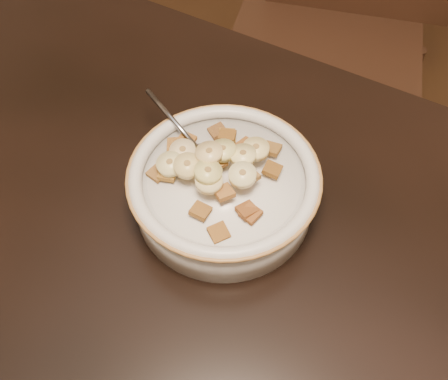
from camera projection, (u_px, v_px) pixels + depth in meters
The scene contains 35 objects.
table at pixel (171, 305), 0.57m from camera, with size 1.40×0.90×0.04m, color black.
chair at pixel (324, 46), 1.16m from camera, with size 0.46×0.46×1.04m, color black.
cereal_bowl at pixel (224, 192), 0.60m from camera, with size 0.22×0.22×0.05m, color beige.
milk at pixel (224, 179), 0.58m from camera, with size 0.18×0.18×0.00m, color white.
spoon at pixel (206, 159), 0.60m from camera, with size 0.04×0.05×0.01m, color gray.
cereal_square_0 at pixel (200, 211), 0.55m from camera, with size 0.02×0.02×0.01m, color brown.
cereal_square_1 at pixel (167, 173), 0.58m from camera, with size 0.02×0.02×0.01m, color olive.
cereal_square_2 at pixel (272, 170), 0.58m from camera, with size 0.02×0.02×0.01m, color brown.
cereal_square_3 at pixel (247, 145), 0.60m from camera, with size 0.02×0.02×0.01m, color brown.
cereal_square_4 at pixel (249, 176), 0.56m from camera, with size 0.02×0.02×0.01m, color brown.
cereal_square_5 at pixel (224, 192), 0.55m from camera, with size 0.02×0.02×0.01m, color brown.
cereal_square_6 at pixel (217, 161), 0.57m from camera, with size 0.02×0.02×0.01m, color brown.
cereal_square_7 at pixel (218, 131), 0.62m from camera, with size 0.02×0.02×0.01m, color brown.
cereal_square_8 at pixel (259, 148), 0.60m from camera, with size 0.02×0.02×0.01m, color brown.
cereal_square_9 at pixel (157, 173), 0.58m from camera, with size 0.02×0.02×0.01m, color brown.
cereal_square_10 at pixel (219, 233), 0.54m from camera, with size 0.02×0.02×0.01m, color #955E1F.
cereal_square_11 at pixel (203, 168), 0.57m from camera, with size 0.02×0.02×0.01m, color brown.
cereal_square_12 at pixel (251, 213), 0.55m from camera, with size 0.02×0.02×0.01m, color brown.
cereal_square_13 at pixel (175, 145), 0.60m from camera, with size 0.02×0.02×0.01m, color olive.
cereal_square_14 at pixel (247, 210), 0.55m from camera, with size 0.02×0.02×0.01m, color brown.
cereal_square_15 at pixel (227, 136), 0.61m from camera, with size 0.02×0.02×0.01m, color brown.
cereal_square_16 at pixel (189, 157), 0.59m from camera, with size 0.02×0.02×0.01m, color #915E2F.
cereal_square_17 at pixel (227, 136), 0.61m from camera, with size 0.02×0.02×0.01m, color olive.
cereal_square_18 at pixel (272, 149), 0.60m from camera, with size 0.02×0.02×0.01m, color brown.
cereal_square_19 at pixel (186, 140), 0.61m from camera, with size 0.02×0.02×0.01m, color brown.
banana_slice_0 at pixel (223, 151), 0.57m from camera, with size 0.03×0.03×0.01m, color #F0E48C.
banana_slice_1 at pixel (170, 164), 0.57m from camera, with size 0.03×0.03×0.01m, color beige.
banana_slice_2 at pixel (208, 172), 0.55m from camera, with size 0.03×0.03×0.01m, color #CCC26C.
banana_slice_3 at pixel (243, 155), 0.57m from camera, with size 0.03×0.03×0.01m, color #EDD88F.
banana_slice_4 at pixel (256, 149), 0.58m from camera, with size 0.03×0.03×0.01m, color beige.
banana_slice_5 at pixel (209, 153), 0.56m from camera, with size 0.03×0.03×0.01m, color #EAC883.
banana_slice_6 at pixel (183, 151), 0.58m from camera, with size 0.03×0.03×0.01m, color beige.
banana_slice_7 at pixel (242, 175), 0.55m from camera, with size 0.03×0.03×0.01m, color #FEEAA2.
banana_slice_8 at pixel (187, 166), 0.56m from camera, with size 0.03×0.03×0.01m, color #D1BA66.
banana_slice_9 at pixel (209, 181), 0.55m from camera, with size 0.03×0.03×0.01m, color #DACC87.
Camera 1 is at (0.16, -0.17, 1.27)m, focal length 40.00 mm.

